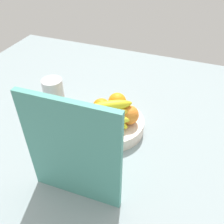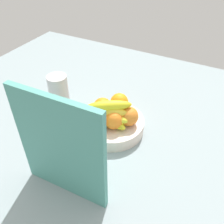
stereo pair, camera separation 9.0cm
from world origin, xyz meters
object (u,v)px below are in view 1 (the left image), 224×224
object	(u,v)px
orange_back_left	(115,119)
thermos_tumbler	(54,97)
orange_front_right	(101,108)
fruit_bowl	(112,125)
orange_front_left	(117,102)
cutting_board	(72,153)
orange_center	(99,122)
orange_back_right	(129,115)
banana_bunch	(108,114)

from	to	relation	value
orange_back_left	thermos_tumbler	xyz separation A→B (cm)	(28.93, -4.69, -0.37)
orange_front_right	thermos_tumbler	bearing A→B (deg)	0.04
orange_front_right	thermos_tumbler	size ratio (longest dim) A/B	0.45
fruit_bowl	orange_front_left	distance (cm)	9.61
fruit_bowl	cutting_board	bearing A→B (deg)	90.65
orange_center	orange_front_left	bearing A→B (deg)	-98.10
orange_back_right	cutting_board	world-z (taller)	cutting_board
orange_center	cutting_board	bearing A→B (deg)	96.85
fruit_bowl	orange_back_right	bearing A→B (deg)	-171.19
orange_center	cutting_board	size ratio (longest dim) A/B	0.21
orange_front_right	fruit_bowl	bearing A→B (deg)	164.03
orange_front_left	orange_back_left	world-z (taller)	same
orange_back_left	banana_bunch	xyz separation A→B (cm)	(3.11, -0.35, 1.58)
cutting_board	orange_back_left	bearing A→B (deg)	-95.78
fruit_bowl	orange_front_left	bearing A→B (deg)	-85.61
fruit_bowl	orange_front_left	size ratio (longest dim) A/B	3.42
orange_front_right	thermos_tumbler	world-z (taller)	thermos_tumbler
orange_front_left	thermos_tumbler	xyz separation A→B (cm)	(25.85, 5.90, -0.37)
orange_front_left	orange_front_right	size ratio (longest dim) A/B	1.00
orange_front_right	orange_back_left	bearing A→B (deg)	147.94
orange_front_right	orange_front_left	bearing A→B (deg)	-127.01
banana_bunch	cutting_board	bearing A→B (deg)	91.93
orange_center	cutting_board	distance (cm)	26.13
orange_back_left	banana_bunch	world-z (taller)	banana_bunch
orange_front_right	orange_back_right	size ratio (longest dim) A/B	1.00
orange_center	thermos_tumbler	xyz separation A→B (cm)	(23.85, -8.17, -0.37)
orange_back_left	cutting_board	bearing A→B (deg)	85.53
orange_front_right	banana_bunch	world-z (taller)	banana_bunch
fruit_bowl	orange_front_right	distance (cm)	8.10
orange_center	orange_back_left	distance (cm)	6.16
thermos_tumbler	cutting_board	bearing A→B (deg)	129.54
orange_back_left	thermos_tumbler	world-z (taller)	thermos_tumbler
orange_back_right	thermos_tumbler	distance (cm)	33.05
orange_front_left	thermos_tumbler	distance (cm)	26.52
fruit_bowl	orange_back_left	xyz separation A→B (cm)	(-2.52, 3.28, 6.22)
orange_front_left	orange_center	size ratio (longest dim) A/B	1.00
orange_center	thermos_tumbler	distance (cm)	25.21
fruit_bowl	orange_back_left	distance (cm)	7.47
orange_front_right	orange_center	world-z (taller)	same
orange_back_right	orange_back_left	bearing A→B (deg)	46.33
fruit_bowl	orange_back_left	size ratio (longest dim) A/B	3.42
orange_front_left	banana_bunch	bearing A→B (deg)	89.82
orange_front_right	orange_back_right	xyz separation A→B (cm)	(-11.62, 0.40, 0.00)
fruit_bowl	thermos_tumbler	world-z (taller)	thermos_tumbler
orange_center	banana_bunch	xyz separation A→B (cm)	(-1.97, -3.82, 1.58)
orange_front_left	cutting_board	bearing A→B (deg)	91.37
orange_center	orange_front_right	bearing A→B (deg)	-73.45
cutting_board	orange_front_left	bearing A→B (deg)	-89.94
orange_front_left	orange_center	world-z (taller)	same
orange_front_right	orange_back_right	world-z (taller)	same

